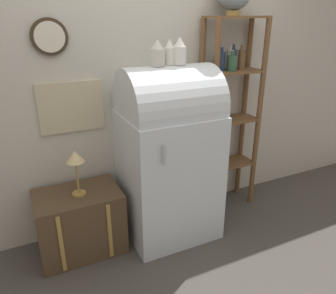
{
  "coord_description": "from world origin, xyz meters",
  "views": [
    {
      "loc": [
        -1.13,
        -2.12,
        1.88
      ],
      "look_at": [
        -0.01,
        0.21,
        0.83
      ],
      "focal_mm": 35.0,
      "sensor_mm": 36.0,
      "label": 1
    }
  ],
  "objects": [
    {
      "name": "vase_center",
      "position": [
        0.01,
        0.23,
        1.61
      ],
      "size": [
        0.08,
        0.08,
        0.2
      ],
      "color": "white",
      "rests_on": "refrigerator"
    },
    {
      "name": "suitcase_trunk",
      "position": [
        -0.79,
        0.28,
        0.27
      ],
      "size": [
        0.68,
        0.47,
        0.54
      ],
      "color": "brown",
      "rests_on": "ground_plane"
    },
    {
      "name": "wall_back",
      "position": [
        -0.01,
        0.57,
        1.35
      ],
      "size": [
        7.0,
        0.09,
        2.7
      ],
      "color": "beige",
      "rests_on": "ground_plane"
    },
    {
      "name": "vase_right",
      "position": [
        0.09,
        0.2,
        1.62
      ],
      "size": [
        0.1,
        0.1,
        0.21
      ],
      "color": "white",
      "rests_on": "refrigerator"
    },
    {
      "name": "shelf_unit",
      "position": [
        0.74,
        0.39,
        1.09
      ],
      "size": [
        0.57,
        0.29,
        1.87
      ],
      "color": "brown",
      "rests_on": "ground_plane"
    },
    {
      "name": "ground_plane",
      "position": [
        0.0,
        0.0,
        0.0
      ],
      "size": [
        12.0,
        12.0,
        0.0
      ],
      "primitive_type": "plane",
      "color": "#4C4742"
    },
    {
      "name": "refrigerator",
      "position": [
        -0.0,
        0.21,
        0.78
      ],
      "size": [
        0.77,
        0.7,
        1.52
      ],
      "color": "silver",
      "rests_on": "ground_plane"
    },
    {
      "name": "vase_left",
      "position": [
        -0.1,
        0.22,
        1.61
      ],
      "size": [
        0.12,
        0.12,
        0.19
      ],
      "color": "beige",
      "rests_on": "refrigerator"
    },
    {
      "name": "desk_lamp",
      "position": [
        -0.78,
        0.26,
        0.84
      ],
      "size": [
        0.14,
        0.14,
        0.38
      ],
      "color": "#AD8942",
      "rests_on": "suitcase_trunk"
    }
  ]
}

